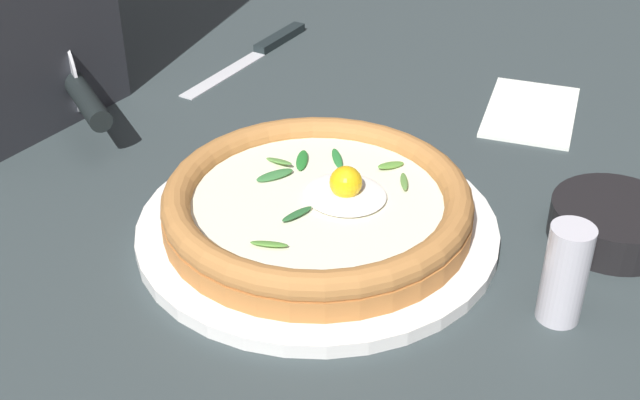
{
  "coord_description": "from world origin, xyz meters",
  "views": [
    {
      "loc": [
        -0.44,
        0.42,
        0.41
      ],
      "look_at": [
        -0.05,
        -0.0,
        0.03
      ],
      "focal_mm": 47.49,
      "sensor_mm": 36.0,
      "label": 1
    }
  ],
  "objects_px": {
    "pizza": "(320,202)",
    "pepper_shaker": "(565,274)",
    "side_bowl": "(614,222)",
    "table_knife": "(264,48)",
    "pizza_cutter": "(80,90)",
    "folded_napkin": "(531,110)"
  },
  "relations": [
    {
      "from": "pizza",
      "to": "pizza_cutter",
      "type": "distance_m",
      "value": 0.3
    },
    {
      "from": "side_bowl",
      "to": "pizza_cutter",
      "type": "distance_m",
      "value": 0.52
    },
    {
      "from": "side_bowl",
      "to": "pepper_shaker",
      "type": "height_order",
      "value": "pepper_shaker"
    },
    {
      "from": "pizza",
      "to": "table_knife",
      "type": "xyz_separation_m",
      "value": [
        0.31,
        -0.23,
        -0.03
      ]
    },
    {
      "from": "side_bowl",
      "to": "table_knife",
      "type": "distance_m",
      "value": 0.5
    },
    {
      "from": "side_bowl",
      "to": "pepper_shaker",
      "type": "distance_m",
      "value": 0.12
    },
    {
      "from": "pizza",
      "to": "folded_napkin",
      "type": "height_order",
      "value": "pizza"
    },
    {
      "from": "pizza",
      "to": "pizza_cutter",
      "type": "xyz_separation_m",
      "value": [
        0.3,
        0.03,
        0.01
      ]
    },
    {
      "from": "pizza",
      "to": "pepper_shaker",
      "type": "distance_m",
      "value": 0.2
    },
    {
      "from": "table_knife",
      "to": "pizza",
      "type": "bearing_deg",
      "value": 142.68
    },
    {
      "from": "table_knife",
      "to": "pepper_shaker",
      "type": "relative_size",
      "value": 2.91
    },
    {
      "from": "folded_napkin",
      "to": "pizza_cutter",
      "type": "bearing_deg",
      "value": 46.81
    },
    {
      "from": "pizza_cutter",
      "to": "pepper_shaker",
      "type": "distance_m",
      "value": 0.5
    },
    {
      "from": "pizza_cutter",
      "to": "side_bowl",
      "type": "bearing_deg",
      "value": -159.13
    },
    {
      "from": "pizza",
      "to": "side_bowl",
      "type": "xyz_separation_m",
      "value": [
        -0.18,
        -0.16,
        -0.01
      ]
    },
    {
      "from": "pizza_cutter",
      "to": "table_knife",
      "type": "distance_m",
      "value": 0.26
    },
    {
      "from": "pizza",
      "to": "pepper_shaker",
      "type": "bearing_deg",
      "value": -169.24
    },
    {
      "from": "side_bowl",
      "to": "pepper_shaker",
      "type": "relative_size",
      "value": 1.32
    },
    {
      "from": "pizza_cutter",
      "to": "table_knife",
      "type": "relative_size",
      "value": 0.71
    },
    {
      "from": "table_knife",
      "to": "pepper_shaker",
      "type": "distance_m",
      "value": 0.54
    },
    {
      "from": "table_knife",
      "to": "pizza_cutter",
      "type": "bearing_deg",
      "value": 91.93
    },
    {
      "from": "side_bowl",
      "to": "pizza",
      "type": "bearing_deg",
      "value": 40.18
    }
  ]
}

